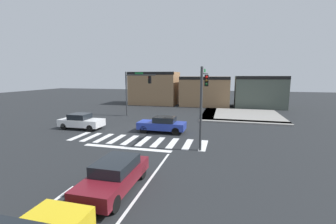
# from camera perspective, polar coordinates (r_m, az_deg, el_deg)

# --- Properties ---
(ground_plane) EXTENTS (120.00, 120.00, 0.00)m
(ground_plane) POSITION_cam_1_polar(r_m,az_deg,el_deg) (22.90, -3.61, -4.08)
(ground_plane) COLOR #232628
(crosswalk_near) EXTENTS (11.32, 2.82, 0.01)m
(crosswalk_near) POSITION_cam_1_polar(r_m,az_deg,el_deg) (18.80, -7.84, -7.09)
(crosswalk_near) COLOR silver
(crosswalk_near) RESTS_ON ground_plane
(lane_markings) EXTENTS (6.80, 18.75, 0.01)m
(lane_markings) POSITION_cam_1_polar(r_m,az_deg,el_deg) (12.47, -15.10, -15.99)
(lane_markings) COLOR white
(lane_markings) RESTS_ON ground_plane
(bike_detector_marking) EXTENTS (1.10, 1.10, 0.01)m
(bike_detector_marking) POSITION_cam_1_polar(r_m,az_deg,el_deg) (14.27, -10.05, -12.51)
(bike_detector_marking) COLOR yellow
(bike_detector_marking) RESTS_ON ground_plane
(curb_corner_northeast) EXTENTS (10.00, 10.60, 0.15)m
(curb_corner_northeast) POSITION_cam_1_polar(r_m,az_deg,el_deg) (31.10, 17.02, -0.80)
(curb_corner_northeast) COLOR gray
(curb_corner_northeast) RESTS_ON ground_plane
(storefront_row) EXTENTS (26.18, 5.77, 5.87)m
(storefront_row) POSITION_cam_1_polar(r_m,az_deg,el_deg) (40.23, 8.12, 5.50)
(storefront_row) COLOR #93704C
(storefront_row) RESTS_ON ground_plane
(traffic_signal_northwest) EXTENTS (4.10, 0.32, 5.72)m
(traffic_signal_northwest) POSITION_cam_1_polar(r_m,az_deg,el_deg) (29.46, -7.94, 6.51)
(traffic_signal_northwest) COLOR #383A3D
(traffic_signal_northwest) RESTS_ON ground_plane
(traffic_signal_southeast) EXTENTS (0.32, 4.93, 5.84)m
(traffic_signal_southeast) POSITION_cam_1_polar(r_m,az_deg,el_deg) (17.37, 8.99, 5.05)
(traffic_signal_southeast) COLOR #383A3D
(traffic_signal_southeast) RESTS_ON ground_plane
(car_maroon) EXTENTS (1.75, 4.44, 1.43)m
(car_maroon) POSITION_cam_1_polar(r_m,az_deg,el_deg) (11.01, -13.24, -15.19)
(car_maroon) COLOR maroon
(car_maroon) RESTS_ON ground_plane
(car_white) EXTENTS (4.25, 1.84, 1.51)m
(car_white) POSITION_cam_1_polar(r_m,az_deg,el_deg) (24.06, -20.99, -2.20)
(car_white) COLOR white
(car_white) RESTS_ON ground_plane
(car_blue) EXTENTS (4.39, 1.75, 1.47)m
(car_blue) POSITION_cam_1_polar(r_m,az_deg,el_deg) (21.09, -1.44, -3.13)
(car_blue) COLOR #23389E
(car_blue) RESTS_ON ground_plane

